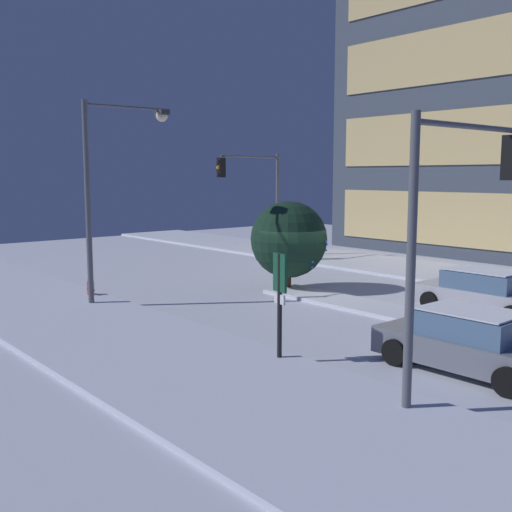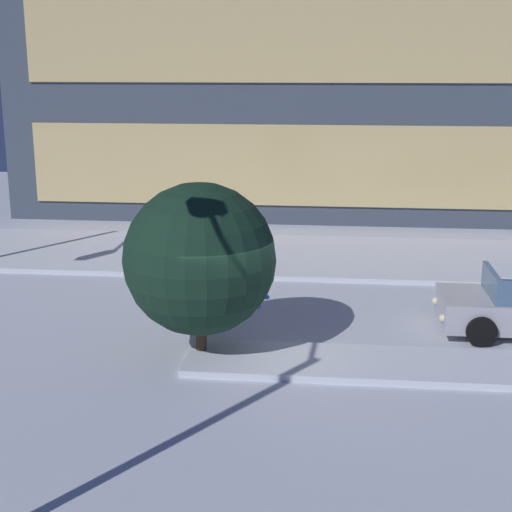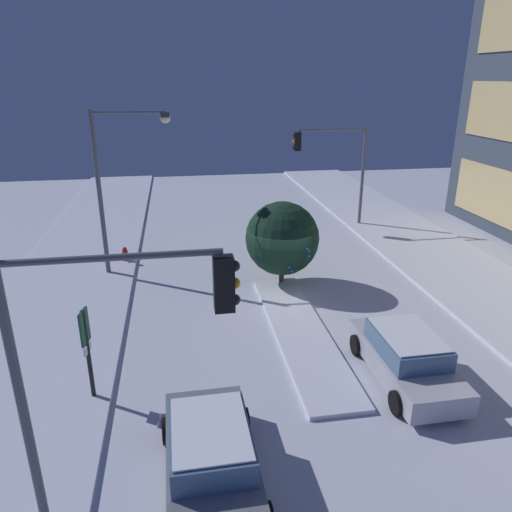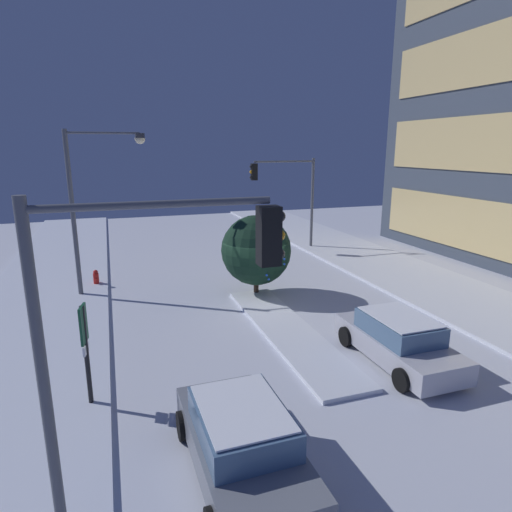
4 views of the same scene
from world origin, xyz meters
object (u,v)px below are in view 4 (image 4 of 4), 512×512
object	(u,v)px
street_lamp_arched	(94,189)
decorated_tree_median	(256,250)
traffic_light_corner_near_right	(147,304)
car_far	(398,340)
fire_hydrant	(96,278)
traffic_light_corner_far_left	(288,187)
parking_info_sign	(85,344)
car_near	(242,441)

from	to	relation	value
street_lamp_arched	decorated_tree_median	xyz separation A→B (m)	(2.24, 6.53, -2.68)
traffic_light_corner_near_right	car_far	bearing A→B (deg)	25.25
traffic_light_corner_near_right	fire_hydrant	bearing A→B (deg)	95.09
traffic_light_corner_far_left	parking_info_sign	bearing A→B (deg)	51.87
fire_hydrant	parking_info_sign	distance (m)	10.65
traffic_light_corner_far_left	car_far	bearing A→B (deg)	80.14
traffic_light_corner_far_left	decorated_tree_median	distance (m)	9.36
street_lamp_arched	decorated_tree_median	world-z (taller)	street_lamp_arched
fire_hydrant	decorated_tree_median	size ratio (longest dim) A/B	0.22
car_far	traffic_light_corner_far_left	xyz separation A→B (m)	(-15.14, 2.63, 3.37)
car_far	street_lamp_arched	world-z (taller)	street_lamp_arched
street_lamp_arched	fire_hydrant	distance (m)	4.61
car_near	car_far	size ratio (longest dim) A/B	0.98
fire_hydrant	traffic_light_corner_near_right	bearing A→B (deg)	5.09
fire_hydrant	decorated_tree_median	bearing A→B (deg)	61.72
traffic_light_corner_near_right	traffic_light_corner_far_left	xyz separation A→B (m)	(-18.75, 10.28, 0.02)
fire_hydrant	car_near	bearing A→B (deg)	12.20
car_near	street_lamp_arched	xyz separation A→B (m)	(-12.55, -2.72, 4.04)
decorated_tree_median	street_lamp_arched	bearing A→B (deg)	-108.92
traffic_light_corner_near_right	decorated_tree_median	xyz separation A→B (m)	(-10.93, 5.54, -1.99)
car_near	traffic_light_corner_far_left	bearing A→B (deg)	154.00
car_near	decorated_tree_median	distance (m)	11.08
car_far	street_lamp_arched	xyz separation A→B (m)	(-9.56, -8.64, 4.04)
car_far	traffic_light_corner_near_right	size ratio (longest dim) A/B	0.79
traffic_light_corner_far_left	car_near	bearing A→B (deg)	64.74
car_near	parking_info_sign	xyz separation A→B (m)	(-3.43, -2.99, 1.05)
car_far	fire_hydrant	size ratio (longest dim) A/B	5.68
traffic_light_corner_near_right	parking_info_sign	size ratio (longest dim) A/B	2.12
car_far	fire_hydrant	xyz separation A→B (m)	(-11.00, -8.95, -0.32)
traffic_light_corner_near_right	fire_hydrant	world-z (taller)	traffic_light_corner_near_right
traffic_light_corner_near_right	street_lamp_arched	world-z (taller)	street_lamp_arched
parking_info_sign	decorated_tree_median	size ratio (longest dim) A/B	0.76
parking_info_sign	street_lamp_arched	bearing A→B (deg)	99.19
traffic_light_corner_far_left	parking_info_sign	xyz separation A→B (m)	(14.70, -11.54, -2.32)
car_near	traffic_light_corner_far_left	size ratio (longest dim) A/B	0.77
traffic_light_corner_far_left	street_lamp_arched	distance (m)	12.60
car_near	car_far	distance (m)	6.64
car_far	fire_hydrant	world-z (taller)	car_far
car_far	street_lamp_arched	size ratio (longest dim) A/B	0.64
street_lamp_arched	car_near	bearing A→B (deg)	-74.26
traffic_light_corner_far_left	street_lamp_arched	size ratio (longest dim) A/B	0.81
car_near	traffic_light_corner_far_left	xyz separation A→B (m)	(-18.13, 8.55, 3.37)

